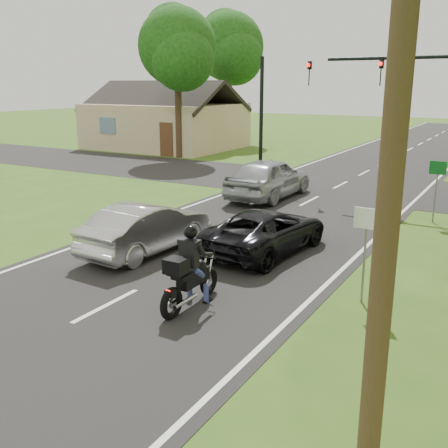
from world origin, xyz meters
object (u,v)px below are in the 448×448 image
at_px(traffic_signal, 414,97).
at_px(utility_pole_near, 403,39).
at_px(silver_sedan, 147,228).
at_px(dark_suv, 266,231).
at_px(motorcycle_rider, 189,275).
at_px(sign_white, 366,232).
at_px(sign_green, 437,177).
at_px(silver_suv, 269,178).

relative_size(traffic_signal, utility_pole_near, 0.64).
bearing_deg(silver_sedan, traffic_signal, -112.01).
bearing_deg(silver_sedan, utility_pole_near, 147.92).
bearing_deg(silver_sedan, dark_suv, -146.83).
bearing_deg(dark_suv, motorcycle_rider, 98.61).
bearing_deg(sign_white, traffic_signal, 97.05).
height_order(dark_suv, sign_green, sign_green).
relative_size(silver_sedan, sign_white, 2.00).
relative_size(silver_suv, sign_green, 2.34).
bearing_deg(sign_green, silver_suv, 173.48).
distance_m(utility_pole_near, sign_white, 6.26).
distance_m(motorcycle_rider, silver_suv, 11.35).
relative_size(dark_suv, utility_pole_near, 0.44).
height_order(silver_sedan, sign_green, sign_green).
distance_m(dark_suv, utility_pole_near, 9.72).
bearing_deg(sign_green, motorcycle_rider, -108.21).
xyz_separation_m(motorcycle_rider, dark_suv, (-0.24, 4.26, -0.09)).
bearing_deg(traffic_signal, silver_suv, -155.92).
distance_m(motorcycle_rider, sign_green, 10.67).
relative_size(utility_pole_near, sign_white, 4.71).
xyz_separation_m(motorcycle_rider, traffic_signal, (1.76, 13.12, 3.42)).
xyz_separation_m(dark_suv, traffic_signal, (2.00, 8.86, 3.51)).
xyz_separation_m(dark_suv, sign_green, (3.57, 5.84, 0.97)).
distance_m(motorcycle_rider, silver_sedan, 4.06).
xyz_separation_m(utility_pole_near, sign_green, (-1.30, 12.98, -3.49)).
bearing_deg(silver_sedan, sign_green, -127.72).
distance_m(silver_sedan, sign_white, 6.35).
xyz_separation_m(dark_suv, silver_suv, (-3.05, 6.60, 0.23)).
bearing_deg(traffic_signal, utility_pole_near, -79.86).
distance_m(dark_suv, sign_white, 4.12).
height_order(motorcycle_rider, dark_suv, motorcycle_rider).
relative_size(silver_sedan, utility_pole_near, 0.43).
distance_m(dark_suv, traffic_signal, 9.74).
relative_size(silver_suv, utility_pole_near, 0.50).
bearing_deg(silver_suv, motorcycle_rider, 107.99).
xyz_separation_m(silver_sedan, sign_white, (6.27, -0.47, 0.89)).
xyz_separation_m(motorcycle_rider, sign_white, (3.12, 2.10, 0.88)).
relative_size(motorcycle_rider, sign_green, 1.00).
bearing_deg(traffic_signal, dark_suv, -102.74).
xyz_separation_m(silver_sedan, sign_green, (6.47, 7.53, 0.89)).
relative_size(motorcycle_rider, dark_suv, 0.48).
height_order(dark_suv, sign_white, sign_white).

